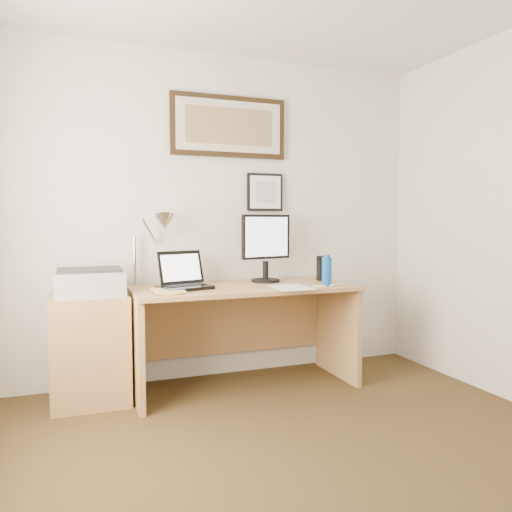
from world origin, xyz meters
name	(u,v)px	position (x,y,z in m)	size (l,w,h in m)	color
floor	(338,511)	(0.00, 0.00, 0.00)	(4.00, 4.00, 0.00)	#3F2E16
wall_back	(210,217)	(0.00, 2.00, 1.25)	(3.50, 0.02, 2.50)	silver
side_cabinet	(90,350)	(-0.92, 1.68, 0.36)	(0.50, 0.40, 0.73)	#AA7B47
water_bottle	(327,271)	(0.73, 1.45, 0.85)	(0.07, 0.07, 0.21)	#0D54B3
bottle_cap	(327,256)	(0.73, 1.45, 0.97)	(0.04, 0.04, 0.02)	#0D54B3
speaker	(323,268)	(0.85, 1.72, 0.85)	(0.09, 0.08, 0.19)	black
paper_sheet_a	(294,287)	(0.46, 1.42, 0.75)	(0.22, 0.31, 0.00)	white
paper_sheet_b	(290,288)	(0.42, 1.41, 0.75)	(0.23, 0.33, 0.00)	white
sticky_pad	(319,286)	(0.63, 1.37, 0.76)	(0.08, 0.08, 0.01)	#FFDE78
marker_pen	(337,285)	(0.79, 1.39, 0.76)	(0.02, 0.02, 0.14)	white
book	(154,292)	(-0.52, 1.49, 0.76)	(0.19, 0.25, 0.02)	#D9BD66
desk	(240,316)	(0.15, 1.72, 0.51)	(1.60, 0.70, 0.75)	#AA7B47
laptop	(184,280)	(-0.29, 1.65, 0.81)	(0.39, 0.38, 0.26)	black
lcd_monitor	(266,244)	(0.39, 1.79, 1.04)	(0.42, 0.22, 0.52)	black
printer	(90,282)	(-0.91, 1.68, 0.82)	(0.44, 0.34, 0.18)	#A9A9AB
desk_lamp	(162,226)	(-0.41, 1.81, 1.19)	(0.29, 0.27, 0.53)	silver
picture_large	(229,127)	(0.15, 1.97, 1.95)	(0.92, 0.04, 0.47)	black
picture_small	(265,192)	(0.45, 1.97, 1.45)	(0.30, 0.03, 0.30)	black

